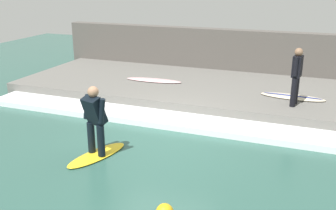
{
  "coord_description": "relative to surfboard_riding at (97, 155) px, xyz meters",
  "views": [
    {
      "loc": [
        -8.25,
        -3.34,
        3.83
      ],
      "look_at": [
        0.52,
        0.0,
        0.7
      ],
      "focal_mm": 42.0,
      "sensor_mm": 36.0,
      "label": 1
    }
  ],
  "objects": [
    {
      "name": "wave_foam_crest",
      "position": [
        2.49,
        -0.94,
        0.05
      ],
      "size": [
        1.04,
        11.65,
        0.16
      ],
      "primitive_type": "cube",
      "color": "white",
      "rests_on": "ground_plane"
    },
    {
      "name": "surfer_riding",
      "position": [
        0.0,
        0.0,
        0.89
      ],
      "size": [
        0.52,
        0.64,
        1.55
      ],
      "color": "black",
      "rests_on": "surfboard_riding"
    },
    {
      "name": "surfboard_spare",
      "position": [
        5.0,
        0.74,
        0.4
      ],
      "size": [
        0.6,
        1.96,
        0.06
      ],
      "color": "beige",
      "rests_on": "concrete_ledge"
    },
    {
      "name": "surfer_waiting_near",
      "position": [
        4.01,
        -3.86,
        1.26
      ],
      "size": [
        0.53,
        0.27,
        1.58
      ],
      "color": "black",
      "rests_on": "concrete_ledge"
    },
    {
      "name": "surfboard_waiting_near",
      "position": [
        4.7,
        -3.79,
        0.4
      ],
      "size": [
        0.69,
        1.87,
        0.07
      ],
      "color": "beige",
      "rests_on": "concrete_ledge"
    },
    {
      "name": "ground_plane",
      "position": [
        1.43,
        -0.94,
        -0.03
      ],
      "size": [
        28.0,
        28.0,
        0.0
      ],
      "primitive_type": "plane",
      "color": "#2D564C"
    },
    {
      "name": "back_wall",
      "position": [
        7.66,
        -0.94,
        0.92
      ],
      "size": [
        0.5,
        12.88,
        1.9
      ],
      "primitive_type": "cube",
      "color": "#544F49",
      "rests_on": "ground_plane"
    },
    {
      "name": "surfboard_riding",
      "position": [
        0.0,
        0.0,
        0.0
      ],
      "size": [
        1.7,
        0.96,
        0.06
      ],
      "color": "yellow",
      "rests_on": "ground_plane"
    },
    {
      "name": "concrete_ledge",
      "position": [
        5.21,
        -0.94,
        0.17
      ],
      "size": [
        4.4,
        12.26,
        0.4
      ],
      "primitive_type": "cube",
      "color": "#66635E",
      "rests_on": "ground_plane"
    }
  ]
}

